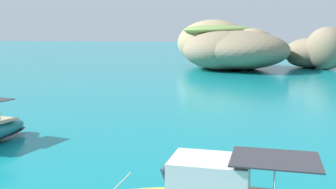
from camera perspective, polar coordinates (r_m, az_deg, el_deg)
name	(u,v)px	position (r m, az deg, el deg)	size (l,w,h in m)	color
islet_large	(227,48)	(62.16, 8.31, 6.52)	(22.11, 23.44, 7.35)	#9E8966
islet_small	(316,52)	(65.21, 20.04, 5.55)	(10.53, 11.89, 6.18)	#84755B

